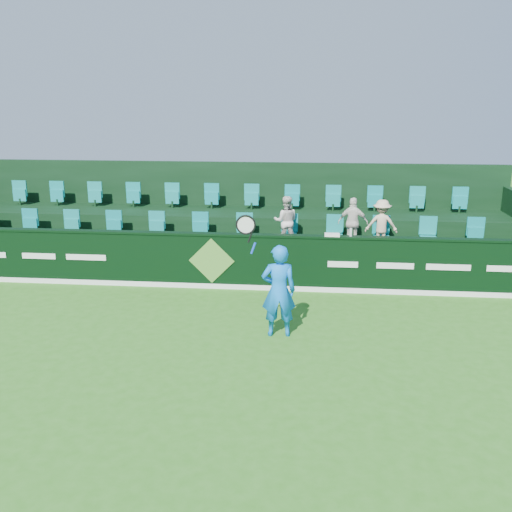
# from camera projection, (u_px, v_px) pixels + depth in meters

# --- Properties ---
(ground) EXTENTS (60.00, 60.00, 0.00)m
(ground) POSITION_uv_depth(u_px,v_px,m) (174.00, 359.00, 10.03)
(ground) COLOR #2B6D1A
(ground) RESTS_ON ground
(sponsor_hoarding) EXTENTS (16.00, 0.25, 1.35)m
(sponsor_hoarding) POSITION_uv_depth(u_px,v_px,m) (213.00, 261.00, 13.69)
(sponsor_hoarding) COLOR black
(sponsor_hoarding) RESTS_ON ground
(stand_tier_front) EXTENTS (16.00, 2.00, 0.80)m
(stand_tier_front) POSITION_uv_depth(u_px,v_px,m) (220.00, 259.00, 14.82)
(stand_tier_front) COLOR black
(stand_tier_front) RESTS_ON ground
(stand_tier_back) EXTENTS (16.00, 1.80, 1.30)m
(stand_tier_back) POSITION_uv_depth(u_px,v_px,m) (230.00, 233.00, 16.57)
(stand_tier_back) COLOR black
(stand_tier_back) RESTS_ON ground
(stand_rear) EXTENTS (16.00, 4.10, 2.60)m
(stand_rear) POSITION_uv_depth(u_px,v_px,m) (232.00, 211.00, 16.85)
(stand_rear) COLOR black
(stand_rear) RESTS_ON ground
(seat_row_front) EXTENTS (13.50, 0.50, 0.60)m
(seat_row_front) POSITION_uv_depth(u_px,v_px,m) (222.00, 229.00, 15.01)
(seat_row_front) COLOR #13827D
(seat_row_front) RESTS_ON stand_tier_front
(seat_row_back) EXTENTS (13.50, 0.50, 0.60)m
(seat_row_back) POSITION_uv_depth(u_px,v_px,m) (231.00, 199.00, 16.61)
(seat_row_back) COLOR #13827D
(seat_row_back) RESTS_ON stand_tier_back
(tennis_player) EXTENTS (1.21, 0.51, 2.44)m
(tennis_player) POSITION_uv_depth(u_px,v_px,m) (278.00, 290.00, 10.83)
(tennis_player) COLOR blue
(tennis_player) RESTS_ON ground
(spectator_left) EXTENTS (0.63, 0.50, 1.28)m
(spectator_left) POSITION_uv_depth(u_px,v_px,m) (286.00, 221.00, 14.40)
(spectator_left) COLOR silver
(spectator_left) RESTS_ON stand_tier_front
(spectator_middle) EXTENTS (0.77, 0.38, 1.27)m
(spectator_middle) POSITION_uv_depth(u_px,v_px,m) (353.00, 223.00, 14.24)
(spectator_middle) COLOR silver
(spectator_middle) RESTS_ON stand_tier_front
(spectator_right) EXTENTS (0.82, 0.50, 1.23)m
(spectator_right) POSITION_uv_depth(u_px,v_px,m) (381.00, 224.00, 14.18)
(spectator_right) COLOR #CDB591
(spectator_right) RESTS_ON stand_tier_front
(towel) EXTENTS (0.35, 0.23, 0.05)m
(towel) POSITION_uv_depth(u_px,v_px,m) (332.00, 235.00, 13.23)
(towel) COLOR white
(towel) RESTS_ON sponsor_hoarding
(drinks_bottle) EXTENTS (0.06, 0.06, 0.19)m
(drinks_bottle) POSITION_uv_depth(u_px,v_px,m) (351.00, 232.00, 13.17)
(drinks_bottle) COLOR silver
(drinks_bottle) RESTS_ON sponsor_hoarding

